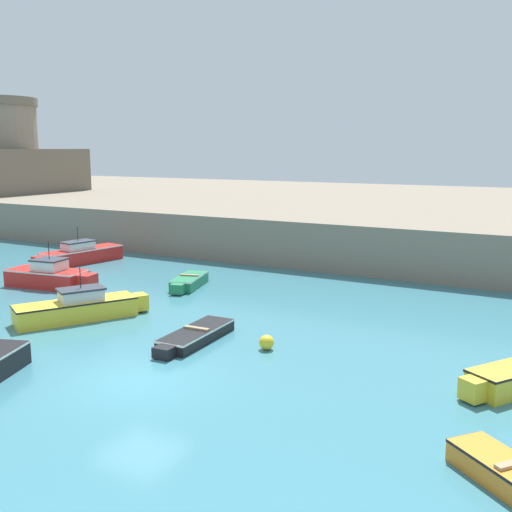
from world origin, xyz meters
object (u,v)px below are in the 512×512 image
object	(u,v)px
dinghy_black_2	(195,335)
motorboat_red_6	(80,254)
motorboat_yellow_0	(80,307)
dinghy_green_5	(189,281)
motorboat_red_7	(50,276)
mooring_buoy	(267,342)

from	to	relation	value
dinghy_black_2	motorboat_red_6	distance (m)	17.96
motorboat_yellow_0	dinghy_green_5	xyz separation A→B (m)	(0.57, 7.16, -0.21)
dinghy_green_5	motorboat_red_7	distance (m)	7.31
motorboat_red_6	motorboat_yellow_0	bearing A→B (deg)	-45.01
motorboat_yellow_0	mooring_buoy	xyz separation A→B (m)	(8.76, 0.40, -0.26)
motorboat_red_6	dinghy_black_2	bearing A→B (deg)	-31.63
dinghy_green_5	dinghy_black_2	bearing A→B (deg)	-53.34
dinghy_green_5	mooring_buoy	world-z (taller)	dinghy_green_5
dinghy_green_5	motorboat_red_6	xyz separation A→B (m)	(-9.88, 2.16, 0.25)
motorboat_yellow_0	dinghy_black_2	world-z (taller)	motorboat_yellow_0
dinghy_black_2	motorboat_red_6	bearing A→B (deg)	148.37
dinghy_black_2	motorboat_red_7	bearing A→B (deg)	162.00
motorboat_red_6	motorboat_red_7	distance (m)	6.53
dinghy_black_2	dinghy_green_5	bearing A→B (deg)	126.66
motorboat_red_7	motorboat_red_6	bearing A→B (deg)	121.62
motorboat_red_6	mooring_buoy	world-z (taller)	motorboat_red_6
dinghy_black_2	mooring_buoy	world-z (taller)	mooring_buoy
dinghy_green_5	motorboat_red_6	size ratio (longest dim) A/B	0.60
motorboat_red_6	mooring_buoy	distance (m)	20.15
motorboat_red_7	mooring_buoy	distance (m)	15.03
dinghy_green_5	mooring_buoy	distance (m)	10.62
dinghy_black_2	dinghy_green_5	distance (m)	9.05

